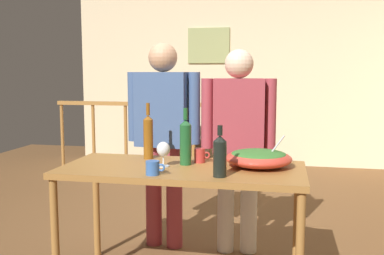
# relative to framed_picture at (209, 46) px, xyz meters

# --- Properties ---
(ground_plane) EXTENTS (8.28, 8.28, 0.00)m
(ground_plane) POSITION_rel_framed_picture_xyz_m (0.43, -3.12, -1.82)
(ground_plane) COLOR brown
(back_wall) EXTENTS (5.04, 0.10, 2.60)m
(back_wall) POSITION_rel_framed_picture_xyz_m (0.43, 0.06, -0.52)
(back_wall) COLOR beige
(back_wall) RESTS_ON ground_plane
(framed_picture) EXTENTS (0.64, 0.03, 0.54)m
(framed_picture) POSITION_rel_framed_picture_xyz_m (0.00, 0.00, 0.00)
(framed_picture) COLOR #959E61
(stair_railing) EXTENTS (2.87, 0.10, 1.07)m
(stair_railing) POSITION_rel_framed_picture_xyz_m (-0.01, -1.22, -1.17)
(stair_railing) COLOR #9E6B33
(stair_railing) RESTS_ON ground_plane
(tv_console) EXTENTS (0.90, 0.40, 0.45)m
(tv_console) POSITION_rel_framed_picture_xyz_m (-0.41, -0.29, -1.59)
(tv_console) COLOR #38281E
(tv_console) RESTS_ON ground_plane
(flat_screen_tv) EXTENTS (0.49, 0.12, 0.38)m
(flat_screen_tv) POSITION_rel_framed_picture_xyz_m (-0.41, -0.32, -1.14)
(flat_screen_tv) COLOR black
(flat_screen_tv) RESTS_ON tv_console
(serving_table) EXTENTS (1.57, 0.71, 0.80)m
(serving_table) POSITION_rel_framed_picture_xyz_m (0.52, -4.06, -1.10)
(serving_table) COLOR #9E6B33
(serving_table) RESTS_ON ground_plane
(salad_bowl) EXTENTS (0.43, 0.43, 0.22)m
(salad_bowl) POSITION_rel_framed_picture_xyz_m (1.00, -3.95, -0.96)
(salad_bowl) COLOR #CC3D2D
(salad_bowl) RESTS_ON serving_table
(wine_glass) EXTENTS (0.09, 0.09, 0.16)m
(wine_glass) POSITION_rel_framed_picture_xyz_m (0.39, -4.07, -0.91)
(wine_glass) COLOR silver
(wine_glass) RESTS_ON serving_table
(wine_bottle_dark) EXTENTS (0.08, 0.08, 0.31)m
(wine_bottle_dark) POSITION_rel_framed_picture_xyz_m (0.80, -4.28, -0.89)
(wine_bottle_dark) COLOR black
(wine_bottle_dark) RESTS_ON serving_table
(wine_bottle_amber) EXTENTS (0.07, 0.07, 0.40)m
(wine_bottle_amber) POSITION_rel_framed_picture_xyz_m (0.22, -3.83, -0.86)
(wine_bottle_amber) COLOR brown
(wine_bottle_amber) RESTS_ON serving_table
(wine_bottle_green) EXTENTS (0.08, 0.08, 0.38)m
(wine_bottle_green) POSITION_rel_framed_picture_xyz_m (0.52, -3.98, -0.86)
(wine_bottle_green) COLOR #1E5628
(wine_bottle_green) RESTS_ON serving_table
(mug_red) EXTENTS (0.11, 0.07, 0.10)m
(mug_red) POSITION_rel_framed_picture_xyz_m (0.60, -3.89, -0.97)
(mug_red) COLOR #B7332D
(mug_red) RESTS_ON serving_table
(mug_blue) EXTENTS (0.12, 0.08, 0.08)m
(mug_blue) POSITION_rel_framed_picture_xyz_m (0.40, -4.31, -0.98)
(mug_blue) COLOR #3866B2
(mug_blue) RESTS_ON serving_table
(person_standing_left) EXTENTS (0.60, 0.27, 1.64)m
(person_standing_left) POSITION_rel_framed_picture_xyz_m (0.22, -3.43, -0.84)
(person_standing_left) COLOR #9E3842
(person_standing_left) RESTS_ON ground_plane
(person_standing_right) EXTENTS (0.57, 0.26, 1.59)m
(person_standing_right) POSITION_rel_framed_picture_xyz_m (0.82, -3.43, -0.89)
(person_standing_right) COLOR beige
(person_standing_right) RESTS_ON ground_plane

